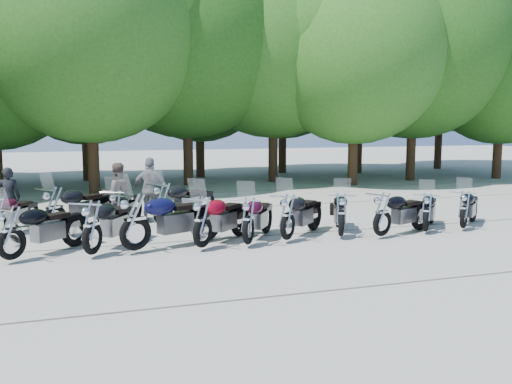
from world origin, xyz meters
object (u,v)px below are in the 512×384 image
object	(u,v)px
motorcycle_6	(341,213)
rider_2	(151,190)
motorcycle_5	(288,215)
motorcycle_8	(427,211)
motorcycle_11	(54,208)
motorcycle_1	(92,226)
motorcycle_12	(116,208)
rider_0	(9,198)
motorcycle_3	(202,220)
motorcycle_13	(163,202)
motorcycle_0	(11,231)
motorcycle_2	(135,220)
rider_1	(117,194)
motorcycle_9	(464,208)
motorcycle_7	(382,213)
motorcycle_4	(248,219)

from	to	relation	value
motorcycle_6	rider_2	world-z (taller)	rider_2
motorcycle_5	motorcycle_8	bearing A→B (deg)	-136.26
motorcycle_6	motorcycle_8	world-z (taller)	motorcycle_6
motorcycle_11	rider_2	size ratio (longest dim) A/B	1.32
motorcycle_1	rider_2	world-z (taller)	rider_2
motorcycle_1	motorcycle_12	xyz separation A→B (m)	(0.63, 2.73, -0.07)
motorcycle_5	motorcycle_12	xyz separation A→B (m)	(-3.72, 2.63, -0.05)
motorcycle_5	rider_0	bearing A→B (deg)	13.99
motorcycle_3	motorcycle_13	distance (m)	2.91
motorcycle_3	motorcycle_11	world-z (taller)	motorcycle_11
motorcycle_12	motorcycle_13	size ratio (longest dim) A/B	0.88
motorcycle_0	motorcycle_2	size ratio (longest dim) A/B	0.89
motorcycle_8	rider_1	size ratio (longest dim) A/B	1.21
motorcycle_0	motorcycle_12	bearing A→B (deg)	-82.47
motorcycle_1	rider_0	size ratio (longest dim) A/B	1.47
motorcycle_0	rider_0	bearing A→B (deg)	-36.53
motorcycle_8	motorcycle_3	bearing A→B (deg)	40.70
motorcycle_3	rider_0	size ratio (longest dim) A/B	1.47
motorcycle_12	rider_1	size ratio (longest dim) A/B	1.24
motorcycle_1	rider_0	xyz separation A→B (m)	(-2.03, 4.04, 0.14)
motorcycle_9	rider_1	world-z (taller)	rider_1
motorcycle_1	rider_0	bearing A→B (deg)	-32.03
rider_1	motorcycle_0	bearing A→B (deg)	49.10
motorcycle_11	motorcycle_12	distance (m)	1.47
motorcycle_7	rider_2	bearing A→B (deg)	30.20
motorcycle_1	motorcycle_2	bearing A→B (deg)	-143.95
motorcycle_11	motorcycle_13	xyz separation A→B (m)	(2.69, 0.19, -0.00)
motorcycle_1	rider_2	bearing A→B (deg)	-82.89
motorcycle_1	motorcycle_9	distance (m)	9.19
motorcycle_3	motorcycle_4	xyz separation A→B (m)	(1.04, -0.01, -0.03)
motorcycle_5	motorcycle_11	bearing A→B (deg)	19.76
rider_1	motorcycle_12	bearing A→B (deg)	75.22
motorcycle_2	motorcycle_12	world-z (taller)	motorcycle_2
motorcycle_2	rider_2	distance (m)	3.70
motorcycle_5	motorcycle_7	world-z (taller)	motorcycle_5
motorcycle_0	rider_1	distance (m)	4.15
motorcycle_6	rider_2	distance (m)	5.43
motorcycle_6	rider_0	xyz separation A→B (m)	(-7.75, 3.94, 0.18)
motorcycle_1	motorcycle_4	world-z (taller)	motorcycle_1
motorcycle_6	rider_0	distance (m)	8.69
motorcycle_2	motorcycle_8	bearing A→B (deg)	-114.60
motorcycle_7	rider_2	size ratio (longest dim) A/B	1.22
motorcycle_8	motorcycle_13	distance (m)	6.79
motorcycle_9	motorcycle_11	xyz separation A→B (m)	(-10.02, 2.60, 0.10)
motorcycle_12	motorcycle_6	bearing A→B (deg)	177.55
motorcycle_1	motorcycle_11	distance (m)	2.75
motorcycle_3	motorcycle_7	size ratio (longest dim) A/B	1.06
motorcycle_6	motorcycle_12	world-z (taller)	motorcycle_6
motorcycle_4	motorcycle_3	bearing A→B (deg)	32.79
motorcycle_4	rider_1	bearing A→B (deg)	-20.90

